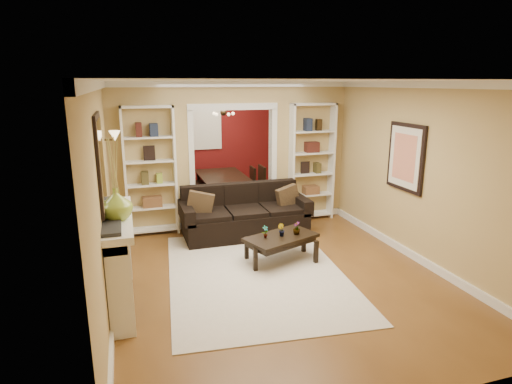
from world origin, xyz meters
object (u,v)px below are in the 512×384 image
object	(u,v)px
bookshelf_left	(150,172)
bookshelf_right	(311,162)
dining_table	(225,189)
sofa	(245,211)
fireplace	(122,261)
coffee_table	(281,249)

from	to	relation	value
bookshelf_left	bookshelf_right	bearing A→B (deg)	0.00
bookshelf_right	dining_table	xyz separation A→B (m)	(-1.40, 1.59, -0.83)
sofa	dining_table	distance (m)	2.18
sofa	bookshelf_left	distance (m)	1.81
fireplace	coffee_table	bearing A→B (deg)	15.92
sofa	fireplace	xyz separation A→B (m)	(-2.11, -1.95, 0.14)
coffee_table	bookshelf_right	size ratio (longest dim) A/B	0.47
bookshelf_left	bookshelf_right	world-z (taller)	same
sofa	bookshelf_right	bearing A→B (deg)	20.73
bookshelf_right	fireplace	xyz separation A→B (m)	(-3.64, -2.53, -0.57)
sofa	coffee_table	distance (m)	1.33
bookshelf_right	fireplace	bearing A→B (deg)	-145.20
dining_table	sofa	bearing A→B (deg)	176.44
sofa	bookshelf_right	distance (m)	1.78
sofa	fireplace	world-z (taller)	fireplace
fireplace	bookshelf_left	bearing A→B (deg)	77.95
coffee_table	bookshelf_right	distance (m)	2.48
coffee_table	fireplace	size ratio (longest dim) A/B	0.64
bookshelf_left	dining_table	size ratio (longest dim) A/B	1.26
dining_table	bookshelf_right	bearing A→B (deg)	-138.77
bookshelf_left	fireplace	xyz separation A→B (m)	(-0.54, -2.53, -0.57)
bookshelf_right	fireplace	distance (m)	4.47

